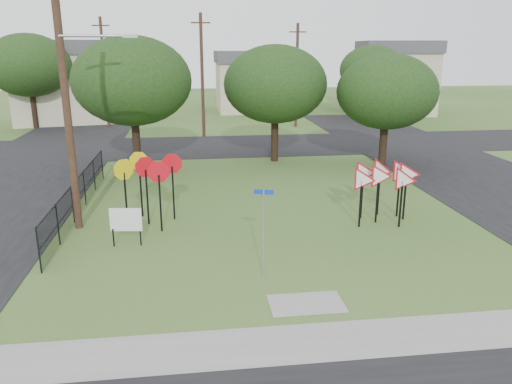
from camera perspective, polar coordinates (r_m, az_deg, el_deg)
ground at (r=15.89m, az=3.82°, el=-8.49°), size 140.00×140.00×0.00m
sidewalk at (r=12.29m, az=7.72°, el=-16.57°), size 30.00×1.60×0.02m
planting_strip at (r=11.35m, az=9.36°, el=-19.79°), size 30.00×0.80×0.02m
street_left at (r=26.65m, az=-27.08°, el=0.04°), size 8.00×50.00×0.02m
street_right at (r=29.12m, az=23.64°, el=1.72°), size 8.00×50.00×0.02m
street_far at (r=34.90m, az=-2.48°, el=5.31°), size 60.00×8.00×0.02m
curb_pad at (r=13.79m, az=5.77°, el=-12.59°), size 2.00×1.20×0.02m
street_name_sign at (r=14.57m, az=0.86°, el=-4.06°), size 0.55×0.16×2.73m
stop_sign_cluster at (r=19.41m, az=-12.21°, el=1.99°), size 2.50×1.99×2.69m
yield_sign_cluster at (r=19.99m, az=14.49°, el=1.61°), size 2.99×2.29×2.40m
info_board at (r=17.66m, az=-14.66°, el=-3.21°), size 1.09×0.17×1.37m
utility_pole_main at (r=19.19m, az=-20.84°, el=10.96°), size 3.55×0.33×10.00m
far_pole_a at (r=38.20m, az=-6.17°, el=13.13°), size 1.40×0.24×9.00m
far_pole_b at (r=43.12m, az=4.68°, el=13.18°), size 1.40×0.24×8.50m
far_pole_c at (r=44.76m, az=-16.93°, el=12.99°), size 1.40×0.24×9.00m
fence_run at (r=21.73m, az=-19.59°, el=-0.33°), size 0.05×11.55×1.50m
house_left at (r=49.50m, az=-20.76°, el=11.80°), size 10.58×8.88×7.20m
house_mid at (r=54.68m, az=-0.10°, el=12.62°), size 8.40×8.40×6.20m
house_right at (r=54.39m, az=15.63°, el=12.55°), size 8.30×8.30×7.20m
tree_near_left at (r=28.37m, az=-13.96°, el=12.20°), size 6.40×6.40×7.27m
tree_near_mid at (r=29.62m, az=2.21°, el=12.20°), size 6.00×6.00×6.80m
tree_near_right at (r=29.34m, az=14.73°, el=11.03°), size 5.60×5.60×6.33m
tree_far_left at (r=46.07m, az=-24.55°, el=13.04°), size 6.80×6.80×7.73m
tree_far_right at (r=49.17m, az=13.11°, el=13.43°), size 6.00×6.00×6.80m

